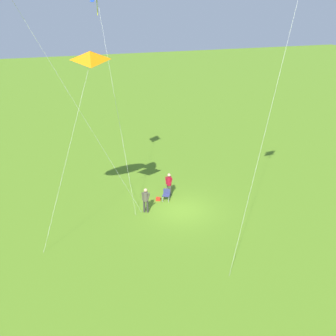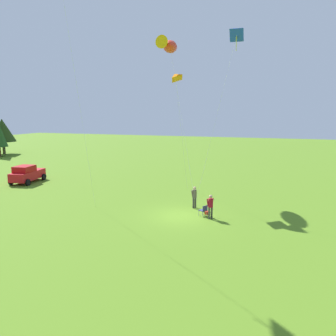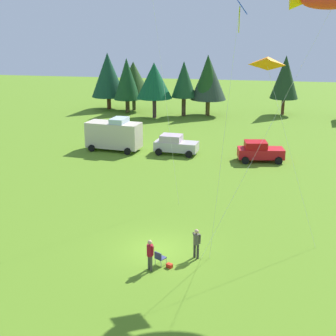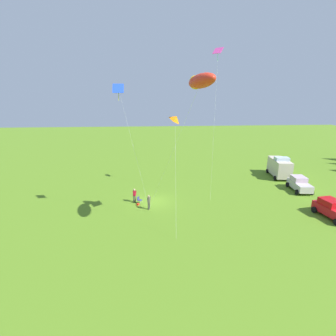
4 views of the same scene
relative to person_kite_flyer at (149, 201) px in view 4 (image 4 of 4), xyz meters
The scene contains 12 objects.
ground_plane 2.56m from the person_kite_flyer, 168.01° to the left, with size 160.00×160.00×0.00m, color #557F1E.
person_kite_flyer is the anchor object (origin of this frame).
folding_chair 2.24m from the person_kite_flyer, 147.47° to the right, with size 0.66×0.66×0.82m.
person_spectator 2.83m from the person_kite_flyer, 142.05° to the right, with size 0.50×0.53×1.74m.
backpack_on_grass 2.04m from the person_kite_flyer, 134.49° to the right, with size 0.32×0.22×0.22m, color red.
van_camper_beige 23.50m from the person_kite_flyer, 117.53° to the left, with size 5.65×3.20×3.34m.
car_silver_compact 21.09m from the person_kite_flyer, 102.57° to the left, with size 4.36×2.57×1.89m.
car_red_sedan 19.84m from the person_kite_flyer, 79.75° to the left, with size 4.42×2.71×1.89m.
kite_large_fish 14.80m from the person_kite_flyer, 34.18° to the left, with size 8.55×5.51×14.42m.
kite_delta_orange 10.42m from the person_kite_flyer, 39.74° to the left, with size 4.17×1.19×10.97m.
kite_diamond_rainbow 18.60m from the person_kite_flyer, 118.30° to the left, with size 3.08×1.40×18.00m.
kite_diamond_blue 12.27m from the person_kite_flyer, 54.00° to the right, with size 1.51×3.31×13.69m.
Camera 4 is at (30.03, -0.46, 12.68)m, focal length 28.00 mm.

